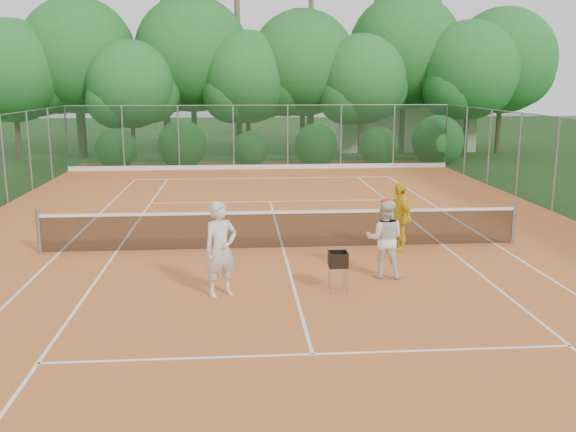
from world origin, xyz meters
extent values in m
plane|color=#1D4217|center=(0.00, 0.00, 0.00)|extent=(120.00, 120.00, 0.00)
cube|color=#C5662D|center=(0.00, 0.00, 0.01)|extent=(18.00, 36.00, 0.02)
cube|color=beige|center=(9.00, 24.00, 1.50)|extent=(8.00, 5.00, 3.00)
cylinder|color=gray|center=(-5.94, 0.00, 0.57)|extent=(0.10, 0.10, 1.10)
cylinder|color=gray|center=(5.94, 0.00, 0.57)|extent=(0.10, 0.10, 1.10)
cube|color=black|center=(0.00, 0.00, 0.48)|extent=(11.87, 0.03, 0.86)
cube|color=white|center=(0.00, 0.00, 0.95)|extent=(11.87, 0.04, 0.07)
imported|color=silver|center=(-1.45, -3.50, 0.95)|extent=(0.81, 0.71, 1.86)
imported|color=silver|center=(1.99, -2.55, 0.86)|extent=(0.94, 0.81, 1.67)
ellipsoid|color=#B12717|center=(1.99, -2.55, 1.65)|extent=(0.22, 0.22, 0.14)
imported|color=yellow|center=(2.84, -0.42, 0.87)|extent=(0.68, 1.07, 1.70)
cylinder|color=gray|center=(0.69, -3.59, 0.28)|extent=(0.02, 0.02, 0.51)
cylinder|color=gray|center=(1.01, -3.27, 0.28)|extent=(0.02, 0.02, 0.51)
cube|color=black|center=(0.85, -3.43, 0.68)|extent=(0.35, 0.35, 0.30)
sphere|color=#C9E735|center=(-4.19, 9.42, 0.05)|extent=(0.07, 0.07, 0.07)
sphere|color=#E2F037|center=(3.21, 10.52, 0.05)|extent=(0.07, 0.07, 0.07)
sphere|color=gold|center=(4.64, 8.28, 0.05)|extent=(0.07, 0.07, 0.07)
cube|color=white|center=(0.00, 11.88, 0.02)|extent=(11.03, 0.06, 0.01)
cube|color=white|center=(-5.49, 0.00, 0.02)|extent=(0.06, 23.77, 0.01)
cube|color=white|center=(5.49, 0.00, 0.02)|extent=(0.06, 23.77, 0.01)
cube|color=white|center=(-4.11, 0.00, 0.02)|extent=(0.06, 23.77, 0.01)
cube|color=white|center=(4.11, 0.00, 0.02)|extent=(0.06, 23.77, 0.01)
cube|color=white|center=(0.00, 6.40, 0.02)|extent=(8.23, 0.06, 0.01)
cube|color=white|center=(0.00, -6.40, 0.02)|extent=(8.23, 0.06, 0.01)
cube|color=white|center=(0.00, 0.00, 0.02)|extent=(0.06, 12.80, 0.01)
cube|color=#19381E|center=(0.00, 15.00, 1.52)|extent=(18.00, 0.02, 3.00)
cylinder|color=gray|center=(-9.00, 15.00, 1.52)|extent=(0.07, 0.07, 3.00)
cylinder|color=gray|center=(9.00, 15.00, 1.52)|extent=(0.07, 0.07, 3.00)
cylinder|color=gray|center=(-9.00, 15.00, 1.52)|extent=(0.07, 0.07, 3.00)
cylinder|color=gray|center=(9.00, 15.00, 1.52)|extent=(0.07, 0.07, 3.00)
cylinder|color=brown|center=(-12.50, 19.00, 1.88)|extent=(0.26, 0.26, 3.75)
sphere|color=#206024|center=(-12.50, 19.00, 4.65)|extent=(5.25, 5.25, 5.25)
cylinder|color=brown|center=(-9.50, 20.50, 2.20)|extent=(0.30, 0.30, 4.40)
sphere|color=#206024|center=(-9.50, 20.50, 5.46)|extent=(6.16, 6.16, 6.16)
cylinder|color=brown|center=(-6.50, 18.50, 1.60)|extent=(0.22, 0.22, 3.20)
sphere|color=#206024|center=(-6.50, 18.50, 3.97)|extent=(4.48, 4.48, 4.48)
cylinder|color=brown|center=(-3.50, 21.00, 2.25)|extent=(0.31, 0.31, 4.50)
sphere|color=#206024|center=(-3.50, 21.00, 5.58)|extent=(6.30, 6.30, 6.30)
cylinder|color=brown|center=(-0.50, 19.50, 1.75)|extent=(0.24, 0.24, 3.50)
sphere|color=#206024|center=(-0.50, 19.50, 4.34)|extent=(4.90, 4.90, 4.90)
cylinder|color=brown|center=(2.50, 20.00, 2.05)|extent=(0.28, 0.28, 4.10)
sphere|color=#206024|center=(2.50, 20.00, 5.08)|extent=(5.74, 5.74, 5.74)
cylinder|color=brown|center=(5.50, 18.80, 1.70)|extent=(0.23, 0.23, 3.40)
sphere|color=#206024|center=(5.50, 18.80, 4.22)|extent=(4.76, 4.76, 4.76)
cylinder|color=brown|center=(8.50, 21.50, 2.33)|extent=(0.32, 0.32, 4.65)
sphere|color=#206024|center=(8.50, 21.50, 5.77)|extent=(6.51, 6.51, 6.51)
cylinder|color=brown|center=(11.50, 19.20, 1.90)|extent=(0.26, 0.26, 3.80)
sphere|color=#206024|center=(11.50, 19.20, 4.71)|extent=(5.32, 5.32, 5.32)
cylinder|color=brown|center=(14.00, 20.80, 2.12)|extent=(0.29, 0.29, 4.25)
sphere|color=#206024|center=(14.00, 20.80, 5.27)|extent=(5.95, 5.95, 5.95)
cone|color=brown|center=(-10.00, 22.00, 6.50)|extent=(0.44, 0.44, 13.00)
cone|color=brown|center=(-5.00, 21.00, 5.50)|extent=(0.44, 0.44, 11.00)
cone|color=brown|center=(-1.00, 23.00, 7.50)|extent=(0.44, 0.44, 15.00)
cone|color=brown|center=(3.00, 20.50, 5.00)|extent=(0.44, 0.44, 10.00)
cone|color=brown|center=(7.00, 22.50, 6.00)|extent=(0.44, 0.44, 12.00)
cone|color=brown|center=(11.00, 23.50, 7.00)|extent=(0.44, 0.44, 14.00)
camera|label=1|loc=(-1.09, -15.53, 4.13)|focal=40.00mm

